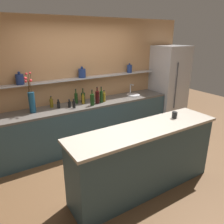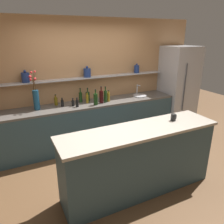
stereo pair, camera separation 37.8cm
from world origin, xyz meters
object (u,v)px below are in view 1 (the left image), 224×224
(flower_vase, at_px, (32,100))
(sink_fixture, at_px, (133,94))
(bottle_wine_1, at_px, (92,100))
(bottle_wine_6, at_px, (83,97))
(bottle_oil_4, at_px, (104,97))
(bottle_wine_8, at_px, (76,98))
(bottle_sauce_2, at_px, (74,104))
(bottle_wine_9, at_px, (101,96))
(bottle_oil_0, at_px, (51,103))
(bottle_sauce_3, at_px, (58,105))
(bottle_wine_7, at_px, (97,97))
(refrigerator, at_px, (168,87))
(bottle_sauce_5, at_px, (69,104))
(coffee_mug, at_px, (174,115))
(bottle_oil_10, at_px, (83,99))

(flower_vase, distance_m, sink_fixture, 2.27)
(bottle_wine_1, xyz_separation_m, bottle_wine_6, (-0.06, 0.31, -0.02))
(bottle_oil_4, bearing_deg, bottle_wine_8, 160.18)
(bottle_sauce_2, distance_m, bottle_wine_9, 0.63)
(bottle_oil_0, xyz_separation_m, bottle_sauce_3, (0.10, -0.13, -0.01))
(bottle_wine_6, relative_size, bottle_wine_8, 0.96)
(bottle_oil_4, bearing_deg, bottle_wine_7, -172.88)
(bottle_wine_6, bearing_deg, bottle_wine_8, -176.16)
(refrigerator, bearing_deg, bottle_wine_7, -178.75)
(bottle_sauce_5, height_order, bottle_wine_9, bottle_wine_9)
(bottle_wine_6, height_order, bottle_wine_9, bottle_wine_9)
(bottle_sauce_5, bearing_deg, bottle_oil_4, -1.49)
(bottle_oil_4, bearing_deg, bottle_sauce_3, 174.63)
(refrigerator, relative_size, bottle_sauce_2, 10.98)
(bottle_sauce_2, relative_size, coffee_mug, 1.77)
(refrigerator, xyz_separation_m, coffee_mug, (-1.60, -1.67, 0.07))
(bottle_oil_0, xyz_separation_m, coffee_mug, (1.38, -1.86, 0.07))
(bottle_sauce_5, bearing_deg, coffee_mug, -56.91)
(coffee_mug, bearing_deg, bottle_sauce_3, 126.38)
(bottle_wine_6, bearing_deg, coffee_mug, -69.20)
(bottle_sauce_3, relative_size, bottle_oil_10, 0.73)
(bottle_sauce_3, distance_m, bottle_wine_6, 0.59)
(bottle_sauce_3, xyz_separation_m, bottle_wine_8, (0.41, 0.11, 0.04))
(bottle_wine_1, bearing_deg, sink_fixture, 8.48)
(flower_vase, height_order, bottle_oil_4, flower_vase)
(sink_fixture, xyz_separation_m, bottle_wine_9, (-0.90, -0.10, 0.11))
(bottle_wine_1, xyz_separation_m, bottle_wine_9, (0.25, 0.07, 0.01))
(bottle_wine_6, xyz_separation_m, bottle_wine_8, (-0.16, -0.01, 0.01))
(bottle_wine_1, bearing_deg, bottle_wine_8, 126.01)
(bottle_sauce_3, distance_m, bottle_oil_10, 0.52)
(bottle_wine_6, distance_m, coffee_mug, 1.98)
(bottle_sauce_2, bearing_deg, bottle_wine_7, 4.10)
(bottle_wine_7, bearing_deg, bottle_wine_9, -2.45)
(bottle_oil_0, distance_m, bottle_sauce_2, 0.45)
(bottle_wine_1, height_order, bottle_wine_9, bottle_wine_9)
(bottle_wine_8, bearing_deg, bottle_wine_9, -25.64)
(bottle_wine_8, bearing_deg, sink_fixture, -5.26)
(bottle_wine_6, distance_m, bottle_wine_8, 0.16)
(coffee_mug, bearing_deg, bottle_oil_4, 100.89)
(bottle_oil_4, bearing_deg, bottle_wine_1, -163.26)
(sink_fixture, bearing_deg, bottle_sauce_5, -178.13)
(flower_vase, relative_size, bottle_sauce_2, 3.97)
(flower_vase, bearing_deg, bottle_sauce_3, -2.34)
(bottle_wine_1, distance_m, bottle_sauce_5, 0.46)
(refrigerator, relative_size, bottle_oil_4, 8.21)
(bottle_sauce_5, height_order, bottle_oil_10, bottle_oil_10)
(bottle_wine_7, bearing_deg, bottle_wine_1, -153.55)
(bottle_sauce_2, bearing_deg, refrigerator, 1.83)
(flower_vase, relative_size, bottle_oil_10, 3.06)
(bottle_sauce_2, relative_size, bottle_wine_7, 0.53)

